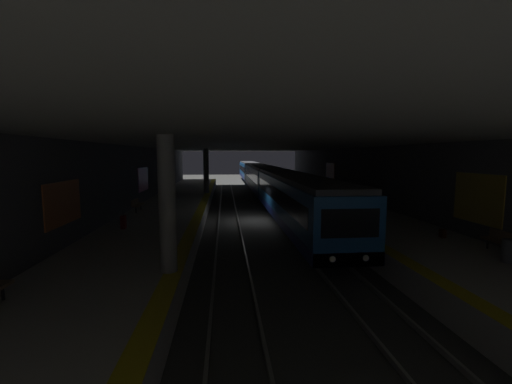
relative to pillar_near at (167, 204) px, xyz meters
The scene contains 19 objects.
ground_plane 14.42m from the pillar_near, 18.06° to the right, with size 120.00×120.00×0.00m, color #42423F.
track_left 15.21m from the pillar_near, 26.15° to the right, with size 60.00×1.53×0.16m.
track_right 13.90m from the pillar_near, ahead, with size 60.00×1.53×0.16m.
platform_left 17.45m from the pillar_near, 39.25° to the right, with size 60.00×5.30×1.06m.
platform_right 13.81m from the pillar_near, ahead, with size 60.00×5.30×1.06m.
wall_left 19.20m from the pillar_near, 45.97° to the right, with size 60.00×0.56×5.60m.
wall_right 14.31m from the pillar_near, 20.88° to the left, with size 60.00×0.56×5.60m.
ceiling_slab 14.25m from the pillar_near, 18.06° to the right, with size 60.00×19.40×0.40m.
pillar_near is the anchor object (origin of this frame).
pillar_far 23.27m from the pillar_near, ahead, with size 0.56×0.56×4.55m.
metro_train 31.38m from the pillar_near, 12.06° to the right, with size 59.88×2.83×3.49m.
bench_left_near 13.03m from the pillar_near, 86.39° to the right, with size 1.70×0.47×0.86m.
bench_left_mid 30.13m from the pillar_near, 25.36° to the right, with size 1.70×0.47×0.86m.
bench_right_mid 13.16m from the pillar_near, 18.72° to the left, with size 1.70×0.47×0.86m.
person_waiting_near 12.88m from the pillar_near, 48.70° to the right, with size 0.60×0.24×1.73m.
person_walking_mid 27.36m from the pillar_near, 20.86° to the right, with size 0.60×0.22×1.54m.
suitcase_rolling 7.90m from the pillar_near, 27.03° to the left, with size 0.35×0.22×1.01m.
backpack_on_floor 12.80m from the pillar_near, 74.21° to the right, with size 0.30×0.20×0.40m.
trash_bin 12.29m from the pillar_near, 91.02° to the right, with size 0.44×0.44×0.85m.
Camera 1 is at (-24.33, 2.45, 4.94)m, focal length 23.20 mm.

